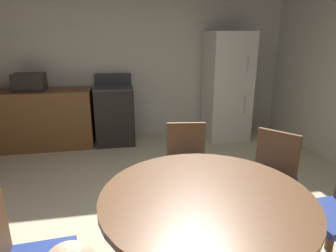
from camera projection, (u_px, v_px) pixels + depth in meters
The scene contains 9 objects.
ground_plane at pixel (145, 252), 2.33m from camera, with size 14.00×14.00×0.00m, color beige.
wall_back at pixel (124, 57), 4.82m from camera, with size 5.82×0.12×2.70m, color beige.
kitchen_counter at pixel (24, 120), 4.44m from camera, with size 2.06×0.60×0.90m, color brown.
oven_range at pixel (115, 115), 4.67m from camera, with size 0.60×0.60×1.10m.
refrigerator at pixel (227, 86), 4.82m from camera, with size 0.68×0.68×1.76m.
microwave at pixel (29, 82), 4.29m from camera, with size 0.44×0.32×0.26m, color black.
dining_table at pixel (205, 217), 1.76m from camera, with size 1.28×1.28×0.76m.
chair_northeast at pixel (270, 174), 2.55m from camera, with size 0.56×0.56×0.87m.
chair_north at pixel (187, 162), 2.79m from camera, with size 0.45×0.45×0.87m.
Camera 1 is at (-0.16, -1.93, 1.66)m, focal length 30.78 mm.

